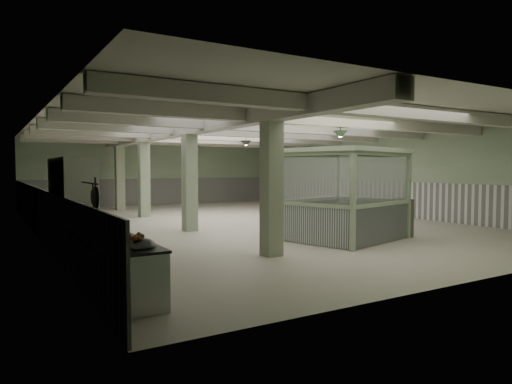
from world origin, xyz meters
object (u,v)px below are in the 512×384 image
prep_counter (98,255)px  guard_booth (344,179)px  walkin_cooler (72,206)px  filing_cabinet (403,218)px

prep_counter → guard_booth: (7.22, 1.30, 1.32)m
walkin_cooler → filing_cabinet: 9.30m
guard_booth → filing_cabinet: (1.85, -0.58, -1.20)m
guard_booth → filing_cabinet: size_ratio=3.35×
prep_counter → guard_booth: size_ratio=1.37×
prep_counter → filing_cabinet: filing_cabinet is taller
walkin_cooler → prep_counter: bearing=-87.9°
guard_booth → filing_cabinet: bearing=-32.4°
prep_counter → walkin_cooler: size_ratio=1.99×
filing_cabinet → prep_counter: bearing=-172.9°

